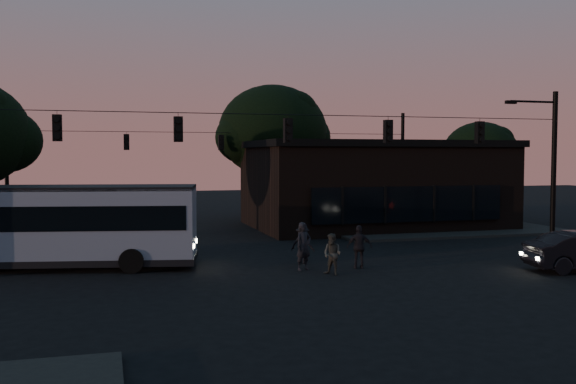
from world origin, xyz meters
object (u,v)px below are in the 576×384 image
object	(u,v)px
pedestrian_c	(359,247)
pedestrian_d	(303,244)
building	(373,184)
bus	(47,222)
pedestrian_b	(332,254)
pedestrian_a	(304,246)

from	to	relation	value
pedestrian_c	pedestrian_d	xyz separation A→B (m)	(-1.83, 1.78, -0.06)
building	pedestrian_c	distance (m)	15.45
building	bus	distance (m)	21.34
pedestrian_b	pedestrian_c	size ratio (longest dim) A/B	0.90
pedestrian_a	pedestrian_b	world-z (taller)	pedestrian_a
building	pedestrian_d	world-z (taller)	building
building	pedestrian_d	size ratio (longest dim) A/B	9.60
pedestrian_a	bus	bearing A→B (deg)	141.96
pedestrian_a	pedestrian_c	bearing A→B (deg)	-26.53
pedestrian_a	pedestrian_d	world-z (taller)	pedestrian_a
pedestrian_c	pedestrian_d	size ratio (longest dim) A/B	1.08
pedestrian_b	pedestrian_c	xyz separation A→B (m)	(1.49, 0.96, 0.09)
pedestrian_c	pedestrian_b	bearing A→B (deg)	47.41
pedestrian_d	pedestrian_c	bearing A→B (deg)	173.09
building	pedestrian_a	world-z (taller)	building
pedestrian_a	pedestrian_c	distance (m)	2.27
building	pedestrian_c	xyz separation A→B (m)	(-6.57, -13.86, -1.84)
pedestrian_c	pedestrian_d	distance (m)	2.55
pedestrian_a	pedestrian_d	size ratio (longest dim) A/B	1.18
bus	pedestrian_c	distance (m)	12.49
building	pedestrian_c	size ratio (longest dim) A/B	8.89
pedestrian_d	bus	bearing A→B (deg)	28.60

